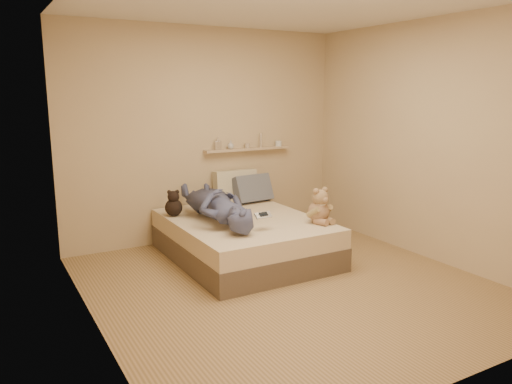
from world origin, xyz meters
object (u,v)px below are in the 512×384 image
game_console (263,215)px  pillow_cream (235,186)px  bed (244,238)px  teddy_bear (320,208)px  person (216,204)px  wall_shelf (248,149)px  dark_plush (174,205)px  pillow_grey (253,189)px

game_console → pillow_cream: (0.37, 1.34, 0.04)m
bed → teddy_bear: size_ratio=4.90×
person → wall_shelf: (0.84, 0.83, 0.47)m
bed → teddy_bear: bearing=-41.4°
bed → game_console: size_ratio=10.71×
bed → person: size_ratio=1.24×
dark_plush → pillow_grey: pillow_grey is taller
bed → pillow_cream: bearing=68.6°
pillow_grey → person: person is taller
pillow_grey → wall_shelf: size_ratio=0.42×
game_console → pillow_cream: bearing=74.5°
teddy_bear → game_console: bearing=176.2°
teddy_bear → dark_plush: size_ratio=1.28×
teddy_bear → dark_plush: bearing=140.3°
bed → dark_plush: size_ratio=6.27×
dark_plush → bed: bearing=-38.0°
game_console → pillow_grey: pillow_grey is taller
game_console → wall_shelf: 1.61m
teddy_bear → pillow_grey: 1.25m
person → teddy_bear: bearing=150.1°
bed → pillow_cream: size_ratio=3.45×
pillow_grey → teddy_bear: bearing=-84.1°
pillow_cream → wall_shelf: size_ratio=0.46×
pillow_cream → wall_shelf: wall_shelf is taller
game_console → wall_shelf: size_ratio=0.15×
game_console → dark_plush: size_ratio=0.58×
wall_shelf → dark_plush: bearing=-160.5°
bed → dark_plush: dark_plush is taller
game_console → dark_plush: dark_plush is taller
teddy_bear → pillow_grey: bearing=95.9°
bed → pillow_grey: bearing=54.1°
pillow_cream → wall_shelf: bearing=19.3°
dark_plush → pillow_cream: size_ratio=0.55×
game_console → dark_plush: 1.16m
teddy_bear → wall_shelf: bearing=93.0°
bed → dark_plush: (-0.63, 0.49, 0.36)m
bed → teddy_bear: teddy_bear is taller
pillow_cream → person: 0.97m
person → bed: bearing=169.5°
person → wall_shelf: wall_shelf is taller
person → pillow_grey: bearing=-137.6°
bed → pillow_grey: size_ratio=3.80×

